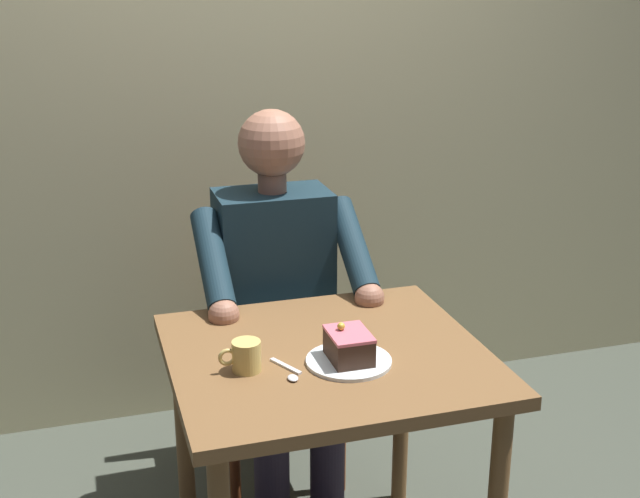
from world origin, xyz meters
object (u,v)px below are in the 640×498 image
(seated_person, at_px, (280,304))
(cake_slice, at_px, (349,346))
(dining_table, at_px, (327,388))
(coffee_cup, at_px, (246,355))
(chair, at_px, (269,329))
(dessert_spoon, at_px, (289,372))

(seated_person, bearing_deg, cake_slice, 93.19)
(seated_person, height_order, cake_slice, seated_person)
(dining_table, xyz_separation_m, cake_slice, (-0.03, 0.08, 0.16))
(seated_person, xyz_separation_m, cake_slice, (-0.03, 0.59, 0.12))
(seated_person, relative_size, coffee_cup, 11.92)
(seated_person, xyz_separation_m, coffee_cup, (0.23, 0.55, 0.11))
(chair, bearing_deg, cake_slice, 92.47)
(chair, xyz_separation_m, cake_slice, (-0.03, 0.76, 0.28))
(seated_person, bearing_deg, dessert_spoon, 78.11)
(dessert_spoon, bearing_deg, seated_person, -101.89)
(chair, bearing_deg, dining_table, 90.00)
(coffee_cup, relative_size, dessert_spoon, 0.77)
(dining_table, bearing_deg, chair, -90.00)
(dining_table, relative_size, seated_person, 0.64)
(dining_table, relative_size, chair, 0.89)
(chair, bearing_deg, coffee_cup, 72.70)
(cake_slice, bearing_deg, seated_person, -86.81)
(dessert_spoon, bearing_deg, chair, -99.31)
(cake_slice, distance_m, dessert_spoon, 0.17)
(dining_table, relative_size, coffee_cup, 7.61)
(chair, xyz_separation_m, dessert_spoon, (0.13, 0.77, 0.24))
(dining_table, distance_m, coffee_cup, 0.27)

